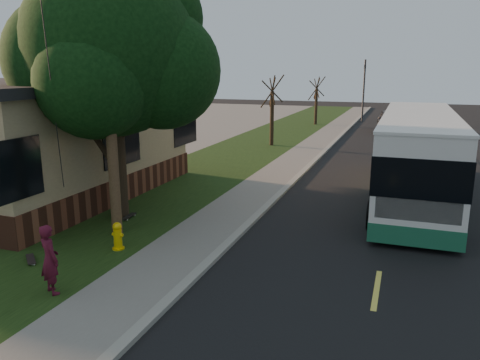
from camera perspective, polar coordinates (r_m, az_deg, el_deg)
name	(u,v)px	position (r m, az deg, el deg)	size (l,w,h in m)	color
ground	(209,265)	(11.76, -3.83, -10.28)	(120.00, 120.00, 0.00)	black
road	(393,185)	(20.41, 18.12, -0.60)	(8.00, 80.00, 0.01)	black
curb	(298,177)	(20.85, 7.11, 0.42)	(0.25, 80.00, 0.12)	gray
sidewalk	(276,175)	(21.09, 4.46, 0.57)	(2.00, 80.00, 0.08)	slate
grass_verge	(205,170)	(22.23, -4.28, 1.23)	(5.00, 80.00, 0.07)	black
building_lot	(37,157)	(27.77, -23.54, 2.57)	(15.00, 80.00, 0.04)	slate
fire_hydrant	(118,236)	(12.79, -14.69, -6.62)	(0.32, 0.32, 0.74)	yellow
utility_pole	(107,72)	(13.27, -15.92, 12.55)	(2.86, 3.21, 9.07)	#473321
leafy_tree	(114,53)	(15.13, -15.11, 14.68)	(6.30, 6.00, 7.80)	black
bare_tree_near	(272,111)	(29.05, 3.92, 8.33)	(1.38, 1.21, 4.31)	black
bare_tree_far	(316,101)	(40.62, 9.28, 9.43)	(1.38, 1.21, 4.03)	black
traffic_signal	(364,86)	(44.05, 14.87, 10.98)	(0.18, 0.22, 5.50)	#2D2D30
transit_bus	(417,153)	(18.41, 20.75, 3.06)	(2.69, 11.65, 3.15)	silver
skateboarder	(50,259)	(10.71, -22.19, -8.93)	(0.55, 0.36, 1.52)	#480E1F
skateboard_main	(129,216)	(15.39, -13.36, -4.33)	(0.26, 0.75, 0.07)	black
skateboard_spare	(31,259)	(12.84, -24.15, -8.80)	(0.66, 0.61, 0.07)	black
dumpster	(112,165)	(20.61, -15.36, 1.74)	(1.73, 1.48, 1.34)	black
distant_car	(391,121)	(37.61, 17.96, 6.89)	(2.01, 5.00, 1.70)	black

